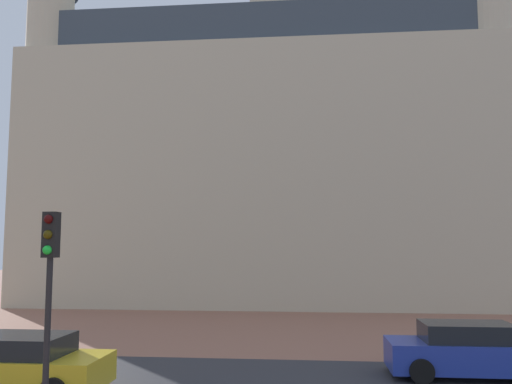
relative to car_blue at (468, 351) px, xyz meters
The scene contains 6 objects.
ground_plane 6.22m from the car_blue, 169.75° to the right, with size 120.00×120.00×0.00m, color #93604C.
street_asphalt_strip 6.27m from the car_blue, 167.48° to the right, with size 120.00×6.14×0.00m, color #2D2D33.
landmark_building 23.10m from the car_blue, 108.50° to the left, with size 29.77×13.52×31.72m.
car_blue is the anchor object (origin of this frame).
car_yellow 11.74m from the car_blue, 166.70° to the right, with size 4.42×2.10×1.39m.
traffic_light_pole 10.97m from the car_blue, 150.67° to the right, with size 0.28×0.34×4.22m.
Camera 1 is at (1.77, -4.15, 3.56)m, focal length 37.09 mm.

